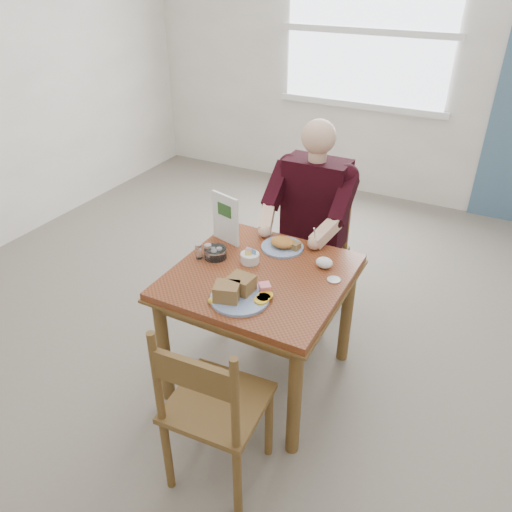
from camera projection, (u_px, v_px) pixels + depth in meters
The scene contains 16 objects.
floor at pixel (260, 376), 3.05m from camera, with size 6.00×6.00×0.00m, color slate.
wall_back at pixel (409, 57), 4.60m from camera, with size 5.50×5.50×0.00m, color white.
lemon_wedge at pixel (213, 301), 2.42m from camera, with size 0.05×0.04×0.03m, color gold.
napkin at pixel (324, 263), 2.70m from camera, with size 0.09×0.08×0.06m, color white.
metal_dish at pixel (334, 280), 2.60m from camera, with size 0.07×0.07×0.01m, color silver.
window at pixel (368, 31), 4.63m from camera, with size 1.72×0.04×1.42m.
table at pixel (260, 290), 2.72m from camera, with size 0.92×0.92×0.75m.
chair_far at pixel (313, 250), 3.41m from camera, with size 0.42×0.42×0.95m.
chair_near at pixel (213, 408), 2.22m from camera, with size 0.45×0.45×0.95m.
diner at pixel (311, 211), 3.17m from camera, with size 0.53×0.56×1.39m.
near_plate at pixel (238, 292), 2.45m from camera, with size 0.34×0.34×0.10m.
far_plate at pixel (283, 245), 2.88m from camera, with size 0.27×0.27×0.07m.
caddy at pixel (250, 258), 2.75m from camera, with size 0.11×0.11×0.08m.
shakers at pixel (203, 251), 2.77m from camera, with size 0.10×0.07×0.09m.
creamer at pixel (215, 253), 2.79m from camera, with size 0.15×0.15×0.06m.
menu at pixel (225, 218), 2.88m from camera, with size 0.20×0.07×0.30m.
Camera 1 is at (1.02, -1.99, 2.21)m, focal length 35.00 mm.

